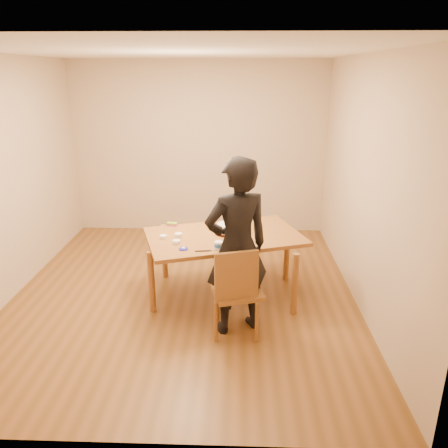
{
  "coord_description": "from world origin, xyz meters",
  "views": [
    {
      "loc": [
        0.64,
        -4.65,
        2.5
      ],
      "look_at": [
        0.48,
        -0.06,
        0.9
      ],
      "focal_mm": 35.0,
      "sensor_mm": 36.0,
      "label": 1
    }
  ],
  "objects_px": {
    "cake_plate": "(227,232)",
    "person": "(237,248)",
    "cake": "(227,228)",
    "dining_table": "(224,237)",
    "dining_chair": "(237,291)"
  },
  "relations": [
    {
      "from": "cake_plate",
      "to": "person",
      "type": "bearing_deg",
      "value": -81.73
    },
    {
      "from": "cake",
      "to": "person",
      "type": "relative_size",
      "value": 0.14
    },
    {
      "from": "cake",
      "to": "dining_table",
      "type": "bearing_deg",
      "value": -120.41
    },
    {
      "from": "dining_table",
      "to": "person",
      "type": "height_order",
      "value": "person"
    },
    {
      "from": "dining_chair",
      "to": "cake",
      "type": "xyz_separation_m",
      "value": [
        -0.11,
        0.83,
        0.36
      ]
    },
    {
      "from": "person",
      "to": "cake_plate",
      "type": "bearing_deg",
      "value": -105.4
    },
    {
      "from": "dining_chair",
      "to": "cake",
      "type": "bearing_deg",
      "value": 82.11
    },
    {
      "from": "dining_table",
      "to": "person",
      "type": "xyz_separation_m",
      "value": [
        0.15,
        -0.73,
        0.17
      ]
    },
    {
      "from": "dining_table",
      "to": "cake",
      "type": "height_order",
      "value": "cake"
    },
    {
      "from": "dining_table",
      "to": "person",
      "type": "bearing_deg",
      "value": -96.58
    },
    {
      "from": "dining_chair",
      "to": "cake_plate",
      "type": "relative_size",
      "value": 1.55
    },
    {
      "from": "cake",
      "to": "person",
      "type": "bearing_deg",
      "value": -81.73
    },
    {
      "from": "dining_chair",
      "to": "cake",
      "type": "height_order",
      "value": "cake"
    },
    {
      "from": "cake_plate",
      "to": "dining_table",
      "type": "bearing_deg",
      "value": -120.41
    },
    {
      "from": "cake",
      "to": "person",
      "type": "height_order",
      "value": "person"
    }
  ]
}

